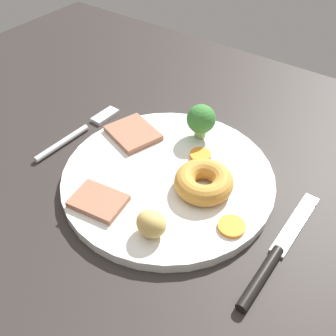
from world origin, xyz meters
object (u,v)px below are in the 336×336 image
object	(u,v)px
yorkshire_pudding	(204,182)
carrot_coin_front	(233,225)
carrot_coin_back	(200,155)
knife	(275,256)
fork	(82,130)
meat_slice_under	(133,133)
broccoli_floret	(201,120)
dinner_plate	(168,178)
roast_potato_left	(151,224)
meat_slice_main	(98,201)

from	to	relation	value
yorkshire_pudding	carrot_coin_front	world-z (taller)	yorkshire_pudding
carrot_coin_back	knife	size ratio (longest dim) A/B	0.15
fork	yorkshire_pudding	bearing A→B (deg)	-90.01
meat_slice_under	carrot_coin_back	xyz separation A→B (cm)	(10.32, 1.65, -0.11)
meat_slice_under	broccoli_floret	world-z (taller)	broccoli_floret
dinner_plate	roast_potato_left	bearing A→B (deg)	-65.00
roast_potato_left	dinner_plate	bearing A→B (deg)	115.00
meat_slice_main	carrot_coin_front	size ratio (longest dim) A/B	1.99
carrot_coin_back	knife	distance (cm)	16.62
meat_slice_under	carrot_coin_back	distance (cm)	10.45
carrot_coin_back	knife	bearing A→B (deg)	-28.86
yorkshire_pudding	fork	bearing A→B (deg)	178.18
meat_slice_main	carrot_coin_back	world-z (taller)	meat_slice_main
meat_slice_under	fork	distance (cm)	8.40
meat_slice_under	meat_slice_main	bearing A→B (deg)	-67.99
meat_slice_under	fork	xyz separation A→B (cm)	(-7.88, -2.54, -1.41)
roast_potato_left	carrot_coin_front	world-z (taller)	roast_potato_left
meat_slice_under	carrot_coin_back	world-z (taller)	meat_slice_under
yorkshire_pudding	roast_potato_left	xyz separation A→B (cm)	(-1.05, -8.97, 0.31)
broccoli_floret	knife	world-z (taller)	broccoli_floret
dinner_plate	knife	size ratio (longest dim) A/B	1.47
dinner_plate	carrot_coin_front	bearing A→B (deg)	-13.77
carrot_coin_back	fork	distance (cm)	18.72
carrot_coin_front	carrot_coin_back	distance (cm)	12.07
dinner_plate	meat_slice_main	distance (cm)	9.69
meat_slice_under	fork	size ratio (longest dim) A/B	0.45
carrot_coin_front	fork	distance (cm)	27.65
roast_potato_left	broccoli_floret	xyz separation A→B (cm)	(-4.89, 17.62, 1.28)
yorkshire_pudding	broccoli_floret	size ratio (longest dim) A/B	1.43
fork	dinner_plate	bearing A→B (deg)	-91.61
dinner_plate	yorkshire_pudding	xyz separation A→B (cm)	(5.09, 0.30, 1.98)
yorkshire_pudding	knife	bearing A→B (deg)	-15.78
dinner_plate	broccoli_floret	xyz separation A→B (cm)	(-0.85, 8.95, 3.57)
fork	knife	world-z (taller)	knife
dinner_plate	meat_slice_under	xyz separation A→B (cm)	(-8.70, 3.53, 1.10)
roast_potato_left	fork	distance (cm)	22.92
carrot_coin_front	fork	size ratio (longest dim) A/B	0.20
meat_slice_under	knife	distance (cm)	25.67
yorkshire_pudding	carrot_coin_front	bearing A→B (deg)	-27.34
roast_potato_left	meat_slice_under	bearing A→B (deg)	136.25
carrot_coin_back	yorkshire_pudding	bearing A→B (deg)	-54.52
dinner_plate	fork	bearing A→B (deg)	176.58
knife	dinner_plate	bearing A→B (deg)	81.03
fork	knife	distance (cm)	32.93
yorkshire_pudding	knife	world-z (taller)	yorkshire_pudding
dinner_plate	meat_slice_main	bearing A→B (deg)	-112.44
meat_slice_main	roast_potato_left	size ratio (longest dim) A/B	1.80
dinner_plate	roast_potato_left	distance (cm)	9.83
roast_potato_left	carrot_coin_back	distance (cm)	14.12
roast_potato_left	carrot_coin_front	distance (cm)	9.15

